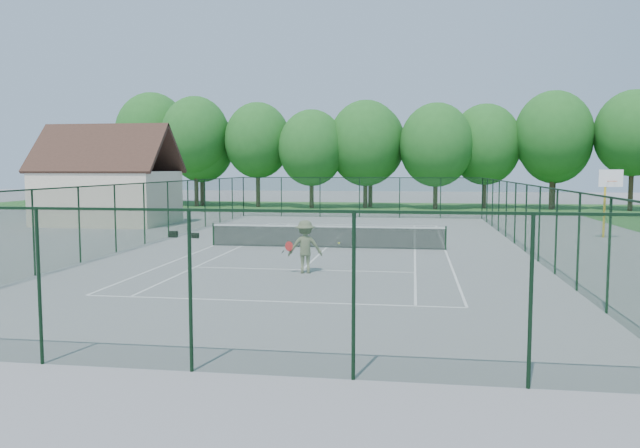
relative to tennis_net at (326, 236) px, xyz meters
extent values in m
plane|color=gray|center=(0.00, 0.00, -0.58)|extent=(140.00, 140.00, 0.00)
cube|color=#306D29|center=(0.00, 30.00, -0.57)|extent=(80.00, 16.00, 0.01)
cube|color=white|center=(0.00, 11.88, -0.57)|extent=(10.97, 0.08, 0.01)
cube|color=white|center=(0.00, -11.88, -0.57)|extent=(10.97, 0.08, 0.01)
cube|color=white|center=(0.00, 6.40, -0.57)|extent=(8.23, 0.08, 0.01)
cube|color=white|center=(0.00, -6.40, -0.57)|extent=(8.23, 0.08, 0.01)
cube|color=white|center=(5.49, 0.00, -0.57)|extent=(0.08, 23.77, 0.01)
cube|color=white|center=(-5.49, 0.00, -0.57)|extent=(0.08, 23.77, 0.01)
cube|color=white|center=(4.12, 0.00, -0.57)|extent=(0.08, 23.77, 0.01)
cube|color=white|center=(-4.12, 0.00, -0.57)|extent=(0.08, 23.77, 0.01)
cube|color=white|center=(0.00, 0.00, -0.57)|extent=(0.08, 12.80, 0.01)
cylinder|color=black|center=(-5.50, 0.00, -0.03)|extent=(0.08, 0.08, 1.10)
cylinder|color=black|center=(5.50, 0.00, -0.03)|extent=(0.08, 0.08, 1.10)
cube|color=black|center=(0.00, 0.00, -0.08)|extent=(11.00, 0.02, 0.96)
cube|color=white|center=(0.00, 0.00, 0.42)|extent=(11.00, 0.05, 0.07)
cube|color=#17391E|center=(0.00, 18.00, 0.92)|extent=(18.00, 0.02, 3.00)
cube|color=#17391E|center=(0.00, -18.00, 0.92)|extent=(18.00, 0.02, 3.00)
cube|color=#17391E|center=(9.00, 0.00, 0.92)|extent=(0.02, 36.00, 3.00)
cube|color=#17391E|center=(-9.00, 0.00, 0.92)|extent=(0.02, 36.00, 3.00)
cube|color=black|center=(0.00, 18.00, 2.42)|extent=(18.00, 0.05, 0.05)
cube|color=black|center=(0.00, -18.00, 2.42)|extent=(18.00, 0.05, 0.05)
cube|color=black|center=(9.00, 0.00, 2.42)|extent=(0.05, 36.00, 0.05)
cube|color=black|center=(-9.00, 0.00, 2.42)|extent=(0.05, 36.00, 0.05)
cube|color=beige|center=(-16.00, 10.00, 1.17)|extent=(8.00, 6.00, 3.50)
cube|color=#422B20|center=(-16.00, 11.50, 4.42)|extent=(8.60, 3.27, 3.27)
cube|color=#422B20|center=(-16.00, 8.50, 4.42)|extent=(8.60, 3.27, 3.27)
cylinder|color=#473323|center=(-16.50, 30.00, 1.52)|extent=(0.40, 0.40, 4.20)
ellipsoid|color=#266D25|center=(-16.50, 30.00, 5.42)|extent=(6.40, 6.40, 7.40)
cylinder|color=#473323|center=(0.00, 30.00, 1.52)|extent=(0.40, 0.40, 4.20)
ellipsoid|color=#266D25|center=(0.00, 30.00, 5.42)|extent=(6.40, 6.40, 7.40)
cylinder|color=#473323|center=(16.50, 30.00, 1.52)|extent=(0.40, 0.40, 4.20)
ellipsoid|color=#266D25|center=(16.50, 30.00, 5.42)|extent=(6.40, 6.40, 7.40)
cylinder|color=yellow|center=(14.16, 6.48, 1.17)|extent=(0.12, 0.12, 3.50)
cube|color=yellow|center=(14.16, 6.03, 2.77)|extent=(0.08, 0.90, 0.08)
cube|color=white|center=(14.16, 5.58, 2.62)|extent=(1.20, 0.05, 0.90)
torus|color=#ED5113|center=(14.16, 5.35, 2.47)|extent=(0.48, 0.48, 0.02)
cube|color=black|center=(-8.77, 3.10, -0.41)|extent=(0.44, 0.28, 0.34)
cube|color=black|center=(-7.46, 2.88, -0.44)|extent=(0.41, 0.32, 0.28)
imported|color=#64694A|center=(0.22, -7.04, 0.37)|extent=(1.33, 0.92, 1.89)
sphere|color=yellow|center=(1.39, -6.64, 0.47)|extent=(0.07, 0.07, 0.07)
camera|label=1|loc=(4.02, -28.76, 3.19)|focal=35.00mm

